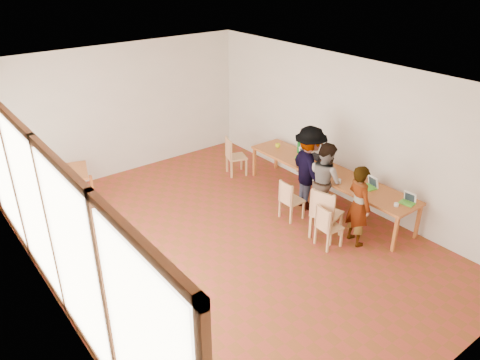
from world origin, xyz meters
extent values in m
plane|color=#963724|center=(0.00, 0.00, 0.00)|extent=(8.00, 8.00, 0.00)
cube|color=beige|center=(0.00, 4.00, 1.50)|extent=(6.00, 0.10, 3.00)
cube|color=beige|center=(0.00, -4.00, 1.50)|extent=(6.00, 0.10, 3.00)
cube|color=beige|center=(3.00, 0.00, 1.50)|extent=(0.10, 8.00, 3.00)
cube|color=white|center=(-2.96, 0.00, 1.50)|extent=(0.10, 8.00, 3.00)
cube|color=white|center=(0.00, 0.00, 3.02)|extent=(6.00, 8.00, 0.04)
cube|color=#B15F27|center=(2.50, -0.07, 0.72)|extent=(0.80, 4.00, 0.05)
cube|color=#B15F27|center=(2.16, -2.01, 0.35)|extent=(0.06, 0.06, 0.70)
cube|color=#B15F27|center=(2.16, 1.87, 0.35)|extent=(0.06, 0.06, 0.70)
cube|color=#B15F27|center=(2.84, -2.01, 0.35)|extent=(0.06, 0.06, 0.70)
cube|color=#B15F27|center=(2.84, 1.87, 0.35)|extent=(0.06, 0.06, 0.70)
cube|color=#B15F27|center=(-1.78, 3.20, 0.72)|extent=(0.90, 0.90, 0.05)
cube|color=#B15F27|center=(-2.17, 2.81, 0.35)|extent=(0.05, 0.05, 0.70)
cube|color=#B15F27|center=(-2.17, 3.59, 0.35)|extent=(0.05, 0.05, 0.70)
cube|color=#B15F27|center=(-1.39, 2.81, 0.35)|extent=(0.05, 0.05, 0.70)
cube|color=#B15F27|center=(-1.39, 3.59, 0.35)|extent=(0.05, 0.05, 0.70)
cube|color=tan|center=(1.39, -1.17, 0.39)|extent=(0.41, 0.41, 0.04)
cube|color=tan|center=(1.22, -1.16, 0.60)|extent=(0.07, 0.38, 0.40)
cube|color=tan|center=(1.56, -0.94, 0.49)|extent=(0.59, 0.59, 0.05)
cube|color=tan|center=(1.35, -1.00, 0.76)|extent=(0.17, 0.47, 0.50)
cube|color=tan|center=(1.53, -0.06, 0.39)|extent=(0.39, 0.39, 0.04)
cube|color=tan|center=(1.36, -0.06, 0.61)|extent=(0.05, 0.38, 0.40)
cube|color=tan|center=(1.90, 2.23, 0.43)|extent=(0.54, 0.54, 0.04)
cube|color=tan|center=(1.72, 2.29, 0.68)|extent=(0.18, 0.41, 0.44)
cube|color=tan|center=(-2.50, 2.20, 0.45)|extent=(0.61, 0.61, 0.04)
cube|color=tan|center=(-2.34, 2.09, 0.70)|extent=(0.29, 0.39, 0.46)
imported|color=gray|center=(1.86, -1.39, 0.76)|extent=(0.49, 0.63, 1.52)
imported|color=gray|center=(2.08, -0.38, 0.78)|extent=(0.75, 0.87, 1.57)
imported|color=gray|center=(2.08, 0.06, 0.88)|extent=(0.98, 1.29, 1.76)
cube|color=#54B92E|center=(2.60, -1.87, 0.76)|extent=(0.21, 0.27, 0.03)
cube|color=white|center=(2.69, -1.86, 0.85)|extent=(0.10, 0.23, 0.21)
cube|color=#54B92E|center=(2.56, -1.05, 0.76)|extent=(0.23, 0.30, 0.03)
cube|color=white|center=(2.65, -1.07, 0.86)|extent=(0.12, 0.26, 0.23)
cube|color=#54B92E|center=(2.55, 0.73, 0.76)|extent=(0.25, 0.30, 0.03)
cube|color=white|center=(2.63, 0.76, 0.86)|extent=(0.14, 0.25, 0.21)
imported|color=yellow|center=(2.53, 1.50, 0.80)|extent=(0.14, 0.14, 0.09)
cylinder|color=#15641E|center=(2.70, 1.00, 0.89)|extent=(0.07, 0.07, 0.28)
cylinder|color=silver|center=(2.26, -0.58, 0.80)|extent=(0.07, 0.07, 0.09)
cylinder|color=white|center=(2.37, -1.80, 0.78)|extent=(0.08, 0.08, 0.06)
cube|color=#F04A82|center=(2.23, -0.26, 0.76)|extent=(0.05, 0.10, 0.01)
cube|color=black|center=(2.76, 0.52, 0.80)|extent=(0.16, 0.26, 0.09)
camera|label=1|loc=(-4.20, -5.79, 4.83)|focal=35.00mm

